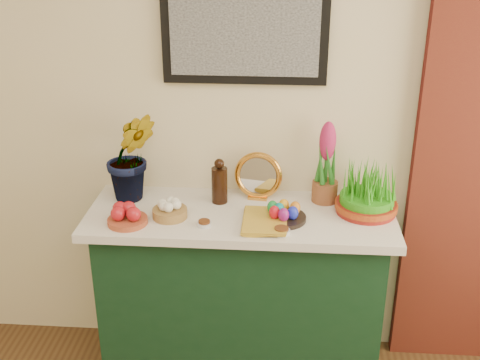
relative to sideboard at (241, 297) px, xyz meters
name	(u,v)px	position (x,y,z in m)	size (l,w,h in m)	color
room	(159,320)	(0.04, -1.89, 1.28)	(4.50, 4.54, 2.72)	brown
sideboard	(241,297)	(0.00, 0.00, 0.00)	(1.30, 0.45, 0.85)	#12321B
tablecloth	(241,215)	(0.00, 0.00, 0.45)	(1.40, 0.55, 0.04)	silver
hyacinth_green	(130,142)	(-0.52, 0.11, 0.75)	(0.29, 0.24, 0.57)	#277221
apple_bowl	(127,216)	(-0.49, -0.15, 0.50)	(0.18, 0.18, 0.09)	#A14528
garlic_basket	(170,210)	(-0.31, -0.08, 0.50)	(0.17, 0.17, 0.09)	#A07B40
vinegar_cruet	(219,183)	(-0.11, 0.10, 0.56)	(0.07, 0.07, 0.22)	black
mirror	(258,176)	(0.07, 0.16, 0.58)	(0.23, 0.08, 0.23)	gold
book	(242,220)	(0.02, -0.11, 0.48)	(0.18, 0.26, 0.04)	gold
spice_dish_left	(204,223)	(-0.15, -0.15, 0.48)	(0.06, 0.06, 0.03)	silver
spice_dish_right	(281,231)	(0.19, -0.20, 0.48)	(0.08, 0.08, 0.03)	silver
egg_plate	(283,214)	(0.19, -0.07, 0.50)	(0.26, 0.26, 0.08)	black
hyacinth_pink	(326,166)	(0.39, 0.14, 0.64)	(0.12, 0.12, 0.39)	brown
wheatgrass_sabzeh	(367,192)	(0.57, 0.04, 0.57)	(0.28, 0.28, 0.23)	maroon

